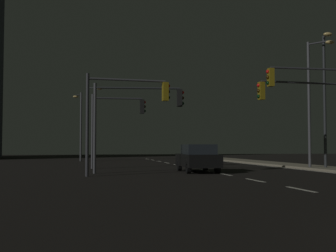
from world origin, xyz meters
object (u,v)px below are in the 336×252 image
(traffic_light_far_left, at_px, (316,95))
(street_lamp_across_street, at_px, (325,89))
(traffic_light_near_left, at_px, (126,104))
(traffic_light_mid_left, at_px, (303,104))
(traffic_light_far_center, at_px, (117,116))
(traffic_light_far_right, at_px, (136,109))
(street_lamp_median, at_px, (89,116))
(street_lamp_corner, at_px, (80,120))
(street_lamp_far_end, at_px, (313,92))
(car, at_px, (198,158))

(traffic_light_far_left, distance_m, street_lamp_across_street, 4.60)
(traffic_light_near_left, relative_size, traffic_light_mid_left, 0.98)
(traffic_light_far_left, bearing_deg, traffic_light_far_center, 142.31)
(traffic_light_near_left, relative_size, traffic_light_far_right, 1.03)
(street_lamp_across_street, distance_m, street_lamp_median, 24.84)
(street_lamp_across_street, relative_size, street_lamp_corner, 1.23)
(traffic_light_far_center, height_order, traffic_light_far_left, traffic_light_far_left)
(traffic_light_far_center, height_order, street_lamp_across_street, street_lamp_across_street)
(traffic_light_far_left, xyz_separation_m, traffic_light_far_right, (-9.34, 2.34, -0.70))
(street_lamp_across_street, distance_m, street_lamp_far_end, 0.78)
(traffic_light_mid_left, bearing_deg, traffic_light_far_right, 170.03)
(car, relative_size, traffic_light_far_right, 0.92)
(car, distance_m, traffic_light_near_left, 5.66)
(street_lamp_across_street, bearing_deg, traffic_light_mid_left, -136.73)
(traffic_light_near_left, height_order, traffic_light_mid_left, traffic_light_mid_left)
(car, distance_m, traffic_light_far_left, 7.26)
(street_lamp_across_street, bearing_deg, street_lamp_far_end, 141.10)
(traffic_light_far_left, bearing_deg, traffic_light_far_right, 165.90)
(traffic_light_near_left, xyz_separation_m, traffic_light_mid_left, (9.78, 0.24, 0.20))
(street_lamp_far_end, bearing_deg, car, -171.26)
(traffic_light_far_left, relative_size, street_lamp_far_end, 0.71)
(traffic_light_near_left, height_order, street_lamp_corner, street_lamp_corner)
(traffic_light_far_left, height_order, street_lamp_median, street_lamp_median)
(traffic_light_near_left, bearing_deg, traffic_light_mid_left, 1.39)
(traffic_light_far_left, height_order, street_lamp_corner, street_lamp_corner)
(street_lamp_corner, bearing_deg, traffic_light_far_left, -61.26)
(traffic_light_far_center, xyz_separation_m, traffic_light_far_left, (9.98, -7.71, 0.77))
(street_lamp_corner, bearing_deg, traffic_light_near_left, -83.88)
(street_lamp_corner, relative_size, street_lamp_far_end, 0.84)
(street_lamp_median, bearing_deg, traffic_light_near_left, -86.39)
(traffic_light_mid_left, height_order, street_lamp_median, street_lamp_median)
(street_lamp_median, bearing_deg, street_lamp_corner, -127.61)
(street_lamp_median, xyz_separation_m, street_lamp_corner, (-0.91, -1.18, -0.40))
(traffic_light_near_left, height_order, traffic_light_far_left, traffic_light_far_left)
(traffic_light_far_right, distance_m, street_lamp_far_end, 11.68)
(traffic_light_far_right, bearing_deg, traffic_light_far_center, 96.86)
(traffic_light_far_right, relative_size, street_lamp_corner, 0.72)
(traffic_light_mid_left, distance_m, traffic_light_far_center, 11.92)
(car, height_order, street_lamp_corner, street_lamp_corner)
(street_lamp_median, bearing_deg, street_lamp_far_end, -55.36)
(traffic_light_far_left, bearing_deg, car, 153.36)
(traffic_light_mid_left, relative_size, traffic_light_far_right, 1.05)
(car, bearing_deg, traffic_light_far_left, -26.64)
(traffic_light_near_left, height_order, traffic_light_far_center, traffic_light_near_left)
(traffic_light_mid_left, relative_size, street_lamp_far_end, 0.64)
(traffic_light_near_left, relative_size, street_lamp_corner, 0.74)
(street_lamp_across_street, height_order, street_lamp_far_end, street_lamp_across_street)
(street_lamp_across_street, bearing_deg, traffic_light_far_left, -127.04)
(car, xyz_separation_m, street_lamp_corner, (-6.73, 19.86, 3.29))
(traffic_light_far_right, xyz_separation_m, street_lamp_far_end, (11.47, 1.75, 1.38))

